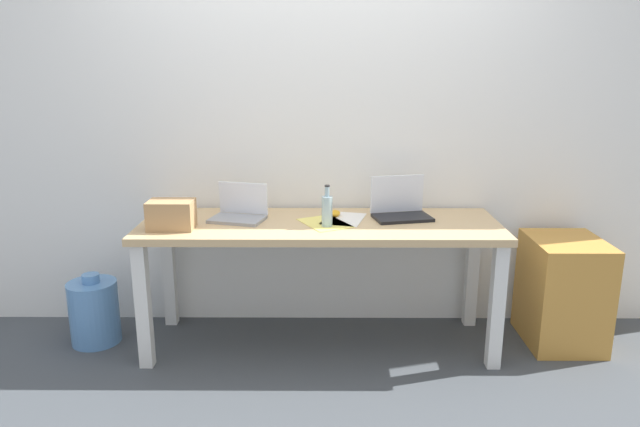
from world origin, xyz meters
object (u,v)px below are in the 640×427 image
Objects in this scene: laptop_left at (239,212)px; cardboard_box at (171,215)px; desk at (320,239)px; laptop_right at (400,208)px; filing_cabinet at (563,291)px; beer_bottle at (327,210)px; water_cooler_jug at (94,312)px; computer_mouse at (335,213)px.

cardboard_box is at bearing -150.45° from laptop_left.
desk is 0.48m from laptop_left.
laptop_right is at bearing 12.96° from desk.
laptop_right reaches higher than filing_cabinet.
beer_bottle is 0.96× the size of cardboard_box.
beer_bottle is 1.49m from water_cooler_jug.
computer_mouse is at bearing 176.16° from laptop_right.
beer_bottle is 0.82m from cardboard_box.
laptop_left is (-0.45, 0.06, 0.14)m from desk.
laptop_left is 0.51m from beer_bottle.
beer_bottle is 0.23m from computer_mouse.
computer_mouse is at bearing 175.93° from filing_cabinet.
desk is 19.74× the size of computer_mouse.
desk is 0.81m from cardboard_box.
computer_mouse is 0.24× the size of water_cooler_jug.
desk is 1.43m from filing_cabinet.
laptop_left is at bearing -161.41° from computer_mouse.
desk is 5.65× the size of laptop_right.
water_cooler_jug is at bearing 175.76° from beer_bottle.
laptop_left is 3.30× the size of computer_mouse.
desk is 0.19m from computer_mouse.
beer_bottle is at bearing -65.94° from desk.
laptop_left is 0.94× the size of laptop_right.
filing_cabinet is at bearing 6.92° from computer_mouse.
laptop_left is 1.90m from filing_cabinet.
water_cooler_jug is (-0.52, 0.14, -0.62)m from cardboard_box.
beer_bottle is at bearing -16.31° from laptop_left.
laptop_right is at bearing 175.85° from filing_cabinet.
desk is at bearing -0.61° from water_cooler_jug.
cardboard_box is (-0.82, -0.04, -0.01)m from beer_bottle.
water_cooler_jug is (-1.31, 0.01, -0.45)m from desk.
filing_cabinet reaches higher than water_cooler_jug.
filing_cabinet is (2.70, 0.02, 0.12)m from water_cooler_jug.
laptop_right is (0.91, 0.05, 0.01)m from laptop_left.
cardboard_box reaches higher than computer_mouse.
cardboard_box is at bearing -169.27° from laptop_right.
laptop_left is 1.39× the size of cardboard_box.
filing_cabinet is at bearing 0.48° from water_cooler_jug.
laptop_right is 0.84× the size of water_cooler_jug.
computer_mouse is (0.08, 0.13, 0.11)m from desk.
water_cooler_jug is at bearing -179.52° from filing_cabinet.
cardboard_box reaches higher than water_cooler_jug.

